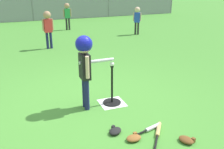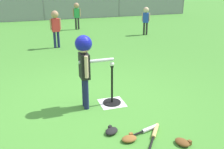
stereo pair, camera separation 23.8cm
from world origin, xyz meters
The scene contains 14 objects.
ground_plane centered at (0.00, 0.00, 0.00)m, with size 60.00×60.00×0.00m, color #478C33.
home_plate centered at (0.38, -0.10, 0.00)m, with size 0.44×0.44×0.01m, color white.
batting_tee centered at (0.38, -0.10, 0.11)m, with size 0.32×0.32×0.70m.
baseball_on_tee centered at (0.38, -0.10, 0.74)m, with size 0.07×0.07×0.07m, color white.
batter_child centered at (-0.10, -0.11, 0.91)m, with size 0.65×0.36×1.27m.
fielder_deep_left centered at (3.39, 5.07, 0.67)m, with size 0.27×0.21×1.04m.
fielder_deep_right centered at (-0.08, 4.15, 0.74)m, with size 0.34×0.23×1.15m.
fielder_near_left centered at (1.12, 6.94, 0.70)m, with size 0.32×0.22×1.09m.
spare_bat_silver centered at (0.58, -1.15, 0.03)m, with size 0.58×0.22×0.06m.
spare_bat_wood centered at (0.64, -1.27, 0.03)m, with size 0.46×0.61×0.06m.
glove_by_plate centered at (0.25, -1.29, 0.04)m, with size 0.24×0.19×0.07m.
glove_near_bats centered at (0.07, -1.03, 0.04)m, with size 0.27×0.26×0.07m.
glove_tossed_aside centered at (0.91, -1.59, 0.04)m, with size 0.23×0.26×0.07m.
outfield_fence centered at (0.00, 9.83, 0.62)m, with size 16.06×0.06×1.15m.
Camera 1 is at (-1.18, -4.14, 2.17)m, focal length 42.85 mm.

